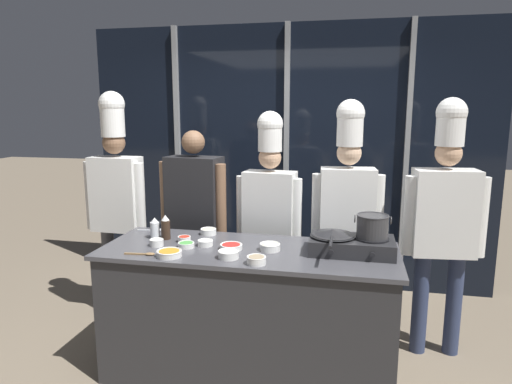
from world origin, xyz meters
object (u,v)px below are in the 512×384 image
at_px(prep_bowl_chicken, 208,231).
at_px(prep_bowl_rice, 228,254).
at_px(frying_pan, 333,233).
at_px(serving_spoon_solid, 145,254).
at_px(prep_bowl_scallions, 186,245).
at_px(prep_bowl_mushrooms, 256,260).
at_px(serving_spoon_slotted, 156,230).
at_px(person_guest, 195,210).
at_px(squeeze_bottle_soy, 166,228).
at_px(squeeze_bottle_clear, 155,229).
at_px(prep_bowl_onion, 205,242).
at_px(chef_sous, 270,208).
at_px(prep_bowl_garlic, 157,242).
at_px(prep_bowl_chili_flakes, 184,239).
at_px(prep_bowl_carrots, 169,253).
at_px(chef_line, 347,206).
at_px(chef_head, 116,191).
at_px(prep_bowl_noodles, 270,246).
at_px(chef_pastry, 444,213).
at_px(prep_bowl_bell_pepper, 231,246).
at_px(stock_pot, 372,226).
at_px(portable_stove, 352,245).

bearing_deg(prep_bowl_chicken, prep_bowl_rice, -59.33).
xyz_separation_m(frying_pan, serving_spoon_solid, (-1.20, -0.31, -0.13)).
bearing_deg(prep_bowl_scallions, prep_bowl_mushrooms, -22.74).
xyz_separation_m(prep_bowl_scallions, serving_spoon_slotted, (-0.38, 0.36, -0.01)).
height_order(frying_pan, prep_bowl_scallions, frying_pan).
relative_size(frying_pan, person_guest, 0.31).
bearing_deg(person_guest, squeeze_bottle_soy, 95.01).
height_order(squeeze_bottle_clear, serving_spoon_slotted, squeeze_bottle_clear).
height_order(prep_bowl_onion, prep_bowl_mushrooms, prep_bowl_mushrooms).
bearing_deg(chef_sous, frying_pan, 137.60).
height_order(prep_bowl_garlic, prep_bowl_mushrooms, prep_bowl_mushrooms).
bearing_deg(squeeze_bottle_soy, prep_bowl_chili_flakes, -14.52).
bearing_deg(serving_spoon_slotted, prep_bowl_chili_flakes, -35.99).
relative_size(prep_bowl_carrots, prep_bowl_onion, 1.54).
bearing_deg(squeeze_bottle_soy, prep_bowl_mushrooms, -27.15).
height_order(frying_pan, prep_bowl_onion, frying_pan).
xyz_separation_m(squeeze_bottle_soy, chef_line, (1.29, 0.51, 0.11)).
distance_m(prep_bowl_garlic, chef_head, 1.02).
relative_size(prep_bowl_noodles, chef_pastry, 0.07).
bearing_deg(chef_pastry, person_guest, -8.77).
distance_m(prep_bowl_noodles, prep_bowl_rice, 0.32).
bearing_deg(chef_line, chef_pastry, 170.60).
bearing_deg(serving_spoon_solid, prep_bowl_bell_pepper, 24.12).
height_order(squeeze_bottle_clear, prep_bowl_mushrooms, squeeze_bottle_clear).
distance_m(stock_pot, prep_bowl_carrots, 1.33).
relative_size(squeeze_bottle_clear, prep_bowl_onion, 1.47).
height_order(prep_bowl_bell_pepper, prep_bowl_noodles, prep_bowl_noodles).
bearing_deg(serving_spoon_solid, frying_pan, 14.72).
bearing_deg(serving_spoon_slotted, prep_bowl_chicken, -1.84).
xyz_separation_m(serving_spoon_slotted, serving_spoon_solid, (0.18, -0.57, -0.00)).
distance_m(frying_pan, stock_pot, 0.26).
distance_m(prep_bowl_rice, chef_head, 1.54).
bearing_deg(chef_head, prep_bowl_chicken, 160.25).
xyz_separation_m(prep_bowl_garlic, serving_spoon_solid, (0.01, -0.20, -0.02)).
distance_m(squeeze_bottle_soy, prep_bowl_chili_flakes, 0.17).
relative_size(prep_bowl_scallions, prep_bowl_rice, 0.84).
xyz_separation_m(stock_pot, chef_line, (-0.17, 0.56, 0.00)).
height_order(frying_pan, prep_bowl_carrots, frying_pan).
relative_size(prep_bowl_bell_pepper, chef_pastry, 0.08).
xyz_separation_m(prep_bowl_chicken, serving_spoon_solid, (-0.26, -0.55, -0.02)).
xyz_separation_m(chef_head, chef_line, (1.98, -0.04, -0.04)).
bearing_deg(prep_bowl_garlic, prep_bowl_bell_pepper, 3.60).
bearing_deg(prep_bowl_noodles, portable_stove, 5.24).
distance_m(prep_bowl_carrots, prep_bowl_noodles, 0.67).
bearing_deg(prep_bowl_noodles, prep_bowl_mushrooms, -96.43).
bearing_deg(prep_bowl_garlic, person_guest, 88.45).
relative_size(stock_pot, prep_bowl_garlic, 2.42).
bearing_deg(person_guest, frying_pan, 159.83).
bearing_deg(prep_bowl_chili_flakes, prep_bowl_onion, -17.59).
xyz_separation_m(squeeze_bottle_clear, chef_pastry, (2.07, 0.47, 0.11)).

